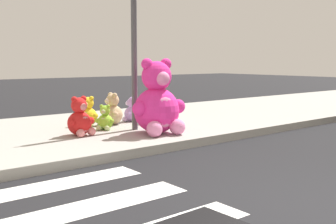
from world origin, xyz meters
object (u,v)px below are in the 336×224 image
plush_lavender (131,112)px  plush_white (157,109)px  plush_tan (112,112)px  plush_yellow (88,114)px  plush_pink_large (158,104)px  plush_lime (105,120)px  sign_pole (134,39)px  plush_red (80,120)px

plush_lavender → plush_white: bearing=-51.3°
plush_tan → plush_yellow: plush_tan is taller
plush_pink_large → plush_lime: 1.12m
plush_white → plush_lavender: plush_white is taller
plush_white → sign_pole: bearing=-152.2°
plush_pink_large → plush_tan: 1.42m
sign_pole → plush_red: (-1.09, 0.09, -1.42)m
plush_pink_large → plush_tan: bearing=94.9°
sign_pole → plush_tan: size_ratio=4.91×
plush_pink_large → plush_white: (0.78, 1.05, -0.25)m
sign_pole → plush_tan: (-0.02, 0.80, -1.44)m
plush_pink_large → plush_lime: bearing=121.1°
plush_lime → plush_lavender: bearing=30.9°
plush_pink_large → plush_yellow: bearing=111.3°
plush_lime → plush_lavender: size_ratio=0.91×
plush_tan → plush_lime: 0.64m
plush_lavender → plush_lime: bearing=-149.1°
plush_yellow → plush_lime: 0.61m
plush_yellow → plush_lime: plush_yellow is taller
plush_lavender → plush_pink_large: bearing=-105.6°
sign_pole → plush_white: (0.87, 0.46, -1.42)m
sign_pole → plush_lime: 1.61m
sign_pole → plush_red: 1.79m
plush_red → plush_lime: plush_red is taller
plush_red → plush_lavender: size_ratio=1.31×
plush_white → plush_lime: (-1.33, -0.13, -0.09)m
sign_pole → plush_tan: 1.64m
plush_yellow → plush_tan: bearing=-16.7°
plush_red → plush_lime: 0.68m
plush_pink_large → plush_lime: plush_pink_large is taller
plush_yellow → plush_pink_large: bearing=-68.7°
plush_white → plush_yellow: plush_white is taller
plush_white → plush_lime: bearing=-174.3°
sign_pole → plush_lavender: bearing=60.6°
plush_tan → plush_red: 1.28m
plush_red → sign_pole: bearing=-4.5°
sign_pole → plush_pink_large: 1.31m
plush_pink_large → plush_lime: size_ratio=2.80×
plush_white → plush_red: size_ratio=1.03×
plush_lavender → plush_red: bearing=-152.8°
plush_pink_large → plush_yellow: plush_pink_large is taller
plush_pink_large → plush_tan: (-0.12, 1.38, -0.27)m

